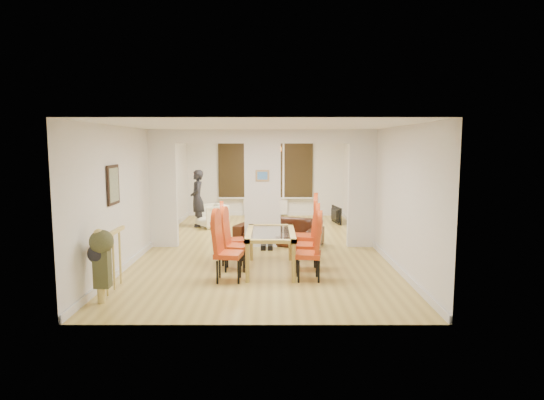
{
  "coord_description": "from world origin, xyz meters",
  "views": [
    {
      "loc": [
        0.22,
        -10.03,
        2.27
      ],
      "look_at": [
        0.21,
        0.6,
        0.98
      ],
      "focal_mm": 30.0,
      "sensor_mm": 36.0,
      "label": 1
    }
  ],
  "objects_px": {
    "dining_chair_rb": "(306,241)",
    "dining_chair_rc": "(304,232)",
    "bottle": "(269,212)",
    "coffee_table": "(269,221)",
    "sofa": "(278,231)",
    "person": "(197,198)",
    "television": "(334,215)",
    "dining_chair_lb": "(235,243)",
    "dining_chair_lc": "(233,237)",
    "dining_chair_ra": "(308,250)",
    "dining_table": "(271,251)",
    "armchair": "(212,216)",
    "dining_chair_la": "(229,250)",
    "bowl": "(264,217)"
  },
  "relations": [
    {
      "from": "dining_chair_lb",
      "to": "dining_chair_lc",
      "type": "relative_size",
      "value": 0.97
    },
    {
      "from": "dining_table",
      "to": "armchair",
      "type": "xyz_separation_m",
      "value": [
        -1.64,
        4.34,
        -0.04
      ]
    },
    {
      "from": "dining_chair_lb",
      "to": "television",
      "type": "xyz_separation_m",
      "value": [
        2.45,
        4.98,
        -0.27
      ]
    },
    {
      "from": "bowl",
      "to": "dining_table",
      "type": "bearing_deg",
      "value": -87.37
    },
    {
      "from": "dining_chair_lb",
      "to": "armchair",
      "type": "bearing_deg",
      "value": 113.35
    },
    {
      "from": "bottle",
      "to": "television",
      "type": "bearing_deg",
      "value": 5.1
    },
    {
      "from": "bottle",
      "to": "coffee_table",
      "type": "bearing_deg",
      "value": -103.74
    },
    {
      "from": "dining_chair_rb",
      "to": "sofa",
      "type": "height_order",
      "value": "dining_chair_rb"
    },
    {
      "from": "dining_chair_rb",
      "to": "dining_chair_rc",
      "type": "xyz_separation_m",
      "value": [
        -0.0,
        0.6,
        0.05
      ]
    },
    {
      "from": "dining_chair_la",
      "to": "dining_chair_rc",
      "type": "relative_size",
      "value": 0.91
    },
    {
      "from": "dining_chair_rb",
      "to": "person",
      "type": "bearing_deg",
      "value": 128.46
    },
    {
      "from": "dining_chair_la",
      "to": "dining_chair_lb",
      "type": "distance_m",
      "value": 0.66
    },
    {
      "from": "dining_chair_ra",
      "to": "person",
      "type": "xyz_separation_m",
      "value": [
        -2.69,
        5.06,
        0.27
      ]
    },
    {
      "from": "dining_chair_lb",
      "to": "television",
      "type": "relative_size",
      "value": 1.2
    },
    {
      "from": "dining_chair_rb",
      "to": "television",
      "type": "height_order",
      "value": "dining_chair_rb"
    },
    {
      "from": "sofa",
      "to": "television",
      "type": "distance_m",
      "value": 3.18
    },
    {
      "from": "coffee_table",
      "to": "dining_chair_lb",
      "type": "bearing_deg",
      "value": -96.77
    },
    {
      "from": "dining_chair_lc",
      "to": "dining_chair_rc",
      "type": "relative_size",
      "value": 0.89
    },
    {
      "from": "dining_chair_rb",
      "to": "armchair",
      "type": "height_order",
      "value": "dining_chair_rb"
    },
    {
      "from": "dining_table",
      "to": "sofa",
      "type": "relative_size",
      "value": 0.77
    },
    {
      "from": "armchair",
      "to": "dining_chair_rc",
      "type": "bearing_deg",
      "value": -3.7
    },
    {
      "from": "dining_table",
      "to": "armchair",
      "type": "height_order",
      "value": "dining_table"
    },
    {
      "from": "dining_chair_lb",
      "to": "dining_table",
      "type": "bearing_deg",
      "value": 7.29
    },
    {
      "from": "dining_table",
      "to": "bottle",
      "type": "bearing_deg",
      "value": 90.74
    },
    {
      "from": "dining_chair_lc",
      "to": "armchair",
      "type": "height_order",
      "value": "dining_chair_lc"
    },
    {
      "from": "dining_chair_ra",
      "to": "dining_chair_rc",
      "type": "distance_m",
      "value": 1.19
    },
    {
      "from": "dining_chair_la",
      "to": "television",
      "type": "bearing_deg",
      "value": 74.86
    },
    {
      "from": "dining_chair_lb",
      "to": "television",
      "type": "distance_m",
      "value": 5.56
    },
    {
      "from": "dining_table",
      "to": "dining_chair_lb",
      "type": "distance_m",
      "value": 0.66
    },
    {
      "from": "dining_chair_ra",
      "to": "television",
      "type": "distance_m",
      "value": 5.71
    },
    {
      "from": "dining_table",
      "to": "armchair",
      "type": "bearing_deg",
      "value": 110.67
    },
    {
      "from": "dining_chair_rc",
      "to": "sofa",
      "type": "distance_m",
      "value": 1.76
    },
    {
      "from": "dining_chair_ra",
      "to": "bottle",
      "type": "bearing_deg",
      "value": 106.2
    },
    {
      "from": "dining_chair_lc",
      "to": "television",
      "type": "distance_m",
      "value": 5.2
    },
    {
      "from": "dining_chair_rb",
      "to": "coffee_table",
      "type": "height_order",
      "value": "dining_chair_rb"
    },
    {
      "from": "dining_chair_la",
      "to": "dining_chair_rb",
      "type": "distance_m",
      "value": 1.49
    },
    {
      "from": "sofa",
      "to": "coffee_table",
      "type": "relative_size",
      "value": 2.21
    },
    {
      "from": "sofa",
      "to": "person",
      "type": "height_order",
      "value": "person"
    },
    {
      "from": "dining_chair_rc",
      "to": "dining_chair_rb",
      "type": "bearing_deg",
      "value": -81.72
    },
    {
      "from": "dining_chair_lb",
      "to": "dining_chair_lc",
      "type": "xyz_separation_m",
      "value": [
        -0.09,
        0.45,
        0.02
      ]
    },
    {
      "from": "dining_chair_lc",
      "to": "dining_chair_ra",
      "type": "distance_m",
      "value": 1.72
    },
    {
      "from": "sofa",
      "to": "bowl",
      "type": "relative_size",
      "value": 9.24
    },
    {
      "from": "dining_chair_la",
      "to": "sofa",
      "type": "xyz_separation_m",
      "value": [
        0.87,
        2.91,
        -0.24
      ]
    },
    {
      "from": "dining_chair_rb",
      "to": "person",
      "type": "xyz_separation_m",
      "value": [
        -2.7,
        4.48,
        0.25
      ]
    },
    {
      "from": "dining_table",
      "to": "dining_chair_lc",
      "type": "height_order",
      "value": "dining_chair_lc"
    },
    {
      "from": "armchair",
      "to": "coffee_table",
      "type": "bearing_deg",
      "value": 70.91
    },
    {
      "from": "dining_chair_lb",
      "to": "person",
      "type": "relative_size",
      "value": 0.65
    },
    {
      "from": "dining_chair_lc",
      "to": "sofa",
      "type": "xyz_separation_m",
      "value": [
        0.9,
        1.81,
        -0.24
      ]
    },
    {
      "from": "dining_chair_rc",
      "to": "bowl",
      "type": "distance_m",
      "value": 4.23
    },
    {
      "from": "dining_chair_lb",
      "to": "dining_chair_rb",
      "type": "relative_size",
      "value": 0.95
    }
  ]
}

